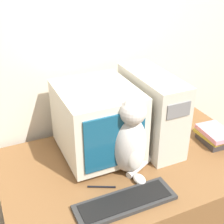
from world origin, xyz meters
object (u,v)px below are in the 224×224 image
object	(u,v)px
cat	(129,141)
crt_monitor	(98,121)
computer_tower	(151,110)
book_stack	(215,136)
keyboard	(125,202)
pen	(102,187)

from	to	relation	value
cat	crt_monitor	bearing A→B (deg)	107.41
computer_tower	book_stack	xyz separation A→B (m)	(0.34, -0.16, -0.16)
keyboard	pen	world-z (taller)	keyboard
keyboard	book_stack	distance (m)	0.72
book_stack	cat	bearing A→B (deg)	-177.36
keyboard	cat	xyz separation A→B (m)	(0.12, 0.20, 0.17)
cat	pen	xyz separation A→B (m)	(-0.17, -0.06, -0.17)
keyboard	pen	size ratio (longest dim) A/B	3.71
computer_tower	crt_monitor	bearing A→B (deg)	175.90
keyboard	book_stack	xyz separation A→B (m)	(0.68, 0.22, 0.03)
computer_tower	cat	distance (m)	0.29
computer_tower	pen	xyz separation A→B (m)	(-0.40, -0.24, -0.20)
keyboard	crt_monitor	bearing A→B (deg)	84.61
cat	pen	distance (m)	0.25
crt_monitor	cat	world-z (taller)	cat
computer_tower	book_stack	size ratio (longest dim) A/B	2.27
keyboard	pen	bearing A→B (deg)	111.44
crt_monitor	cat	xyz separation A→B (m)	(0.08, -0.20, -0.02)
crt_monitor	keyboard	bearing A→B (deg)	-95.39
pen	computer_tower	bearing A→B (deg)	31.41
computer_tower	cat	xyz separation A→B (m)	(-0.23, -0.18, -0.03)
keyboard	cat	distance (m)	0.28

